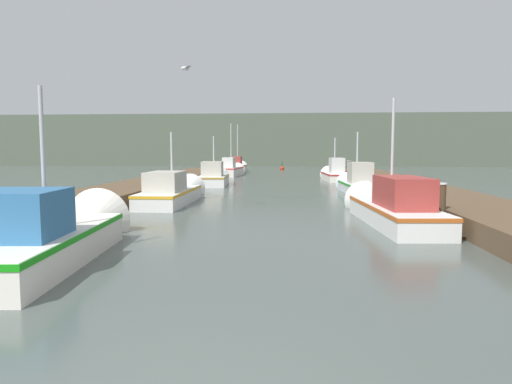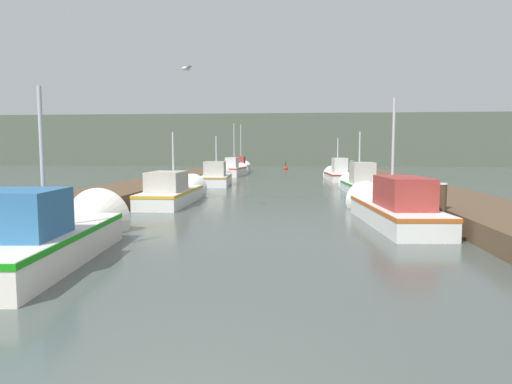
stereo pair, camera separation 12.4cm
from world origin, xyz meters
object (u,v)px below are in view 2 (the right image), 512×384
(fishing_boat_1, at_px, (389,206))
(fishing_boat_3, at_px, (358,183))
(fishing_boat_4, at_px, (217,177))
(fishing_boat_2, at_px, (176,191))
(mooring_piling_1, at_px, (352,169))
(seagull_lead, at_px, (186,68))
(fishing_boat_6, at_px, (235,170))
(channel_buoy, at_px, (286,168))
(fishing_boat_7, at_px, (241,167))
(fishing_boat_5, at_px, (337,174))
(fishing_boat_0, at_px, (52,234))
(mooring_piling_0, at_px, (442,206))

(fishing_boat_1, bearing_deg, fishing_boat_3, 83.21)
(fishing_boat_1, xyz_separation_m, fishing_boat_4, (-7.49, 13.68, -0.01))
(fishing_boat_2, height_order, mooring_piling_1, fishing_boat_2)
(seagull_lead, bearing_deg, mooring_piling_1, 116.35)
(fishing_boat_6, xyz_separation_m, channel_buoy, (3.81, 11.69, -0.34))
(fishing_boat_7, bearing_deg, channel_buoy, 56.81)
(fishing_boat_1, distance_m, fishing_boat_5, 18.15)
(fishing_boat_1, height_order, channel_buoy, fishing_boat_1)
(fishing_boat_4, height_order, fishing_boat_5, same)
(fishing_boat_1, distance_m, fishing_boat_6, 24.03)
(fishing_boat_4, height_order, seagull_lead, seagull_lead)
(fishing_boat_3, xyz_separation_m, channel_buoy, (-4.19, 24.94, -0.31))
(fishing_boat_6, relative_size, mooring_piling_1, 3.82)
(fishing_boat_1, relative_size, seagull_lead, 13.25)
(fishing_boat_5, bearing_deg, fishing_boat_6, 145.15)
(fishing_boat_7, height_order, channel_buoy, fishing_boat_7)
(fishing_boat_0, relative_size, fishing_boat_2, 0.95)
(fishing_boat_0, xyz_separation_m, channel_buoy, (3.70, 39.49, -0.31))
(mooring_piling_0, relative_size, seagull_lead, 2.56)
(fishing_boat_3, height_order, fishing_boat_4, fishing_boat_3)
(fishing_boat_3, bearing_deg, mooring_piling_1, 81.09)
(fishing_boat_0, relative_size, fishing_boat_3, 1.23)
(fishing_boat_1, relative_size, fishing_boat_4, 1.19)
(fishing_boat_1, xyz_separation_m, fishing_boat_3, (0.37, 9.53, -0.01))
(channel_buoy, bearing_deg, fishing_boat_6, -108.04)
(fishing_boat_1, height_order, seagull_lead, seagull_lead)
(fishing_boat_2, distance_m, fishing_boat_7, 23.91)
(fishing_boat_2, height_order, fishing_boat_5, fishing_boat_5)
(fishing_boat_2, bearing_deg, fishing_boat_1, -31.09)
(fishing_boat_2, height_order, fishing_boat_7, fishing_boat_7)
(fishing_boat_7, xyz_separation_m, mooring_piling_0, (8.93, -29.54, 0.16))
(mooring_piling_0, relative_size, mooring_piling_1, 0.96)
(mooring_piling_0, distance_m, mooring_piling_1, 22.43)
(fishing_boat_5, bearing_deg, mooring_piling_1, 62.42)
(mooring_piling_0, xyz_separation_m, seagull_lead, (-7.28, 1.80, 3.99))
(fishing_boat_4, relative_size, fishing_boat_5, 1.04)
(fishing_boat_7, relative_size, seagull_lead, 11.36)
(fishing_boat_6, distance_m, channel_buoy, 12.30)
(channel_buoy, height_order, seagull_lead, seagull_lead)
(fishing_boat_0, distance_m, channel_buoy, 39.66)
(fishing_boat_5, relative_size, seagull_lead, 10.72)
(fishing_boat_3, height_order, fishing_boat_5, fishing_boat_3)
(fishing_boat_7, relative_size, mooring_piling_1, 4.28)
(fishing_boat_2, bearing_deg, channel_buoy, 82.50)
(fishing_boat_4, bearing_deg, fishing_boat_1, -65.48)
(fishing_boat_2, bearing_deg, mooring_piling_0, -33.43)
(fishing_boat_6, height_order, mooring_piling_0, fishing_boat_6)
(fishing_boat_7, distance_m, channel_buoy, 7.28)
(fishing_boat_4, height_order, mooring_piling_0, fishing_boat_4)
(channel_buoy, bearing_deg, fishing_boat_2, -97.08)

